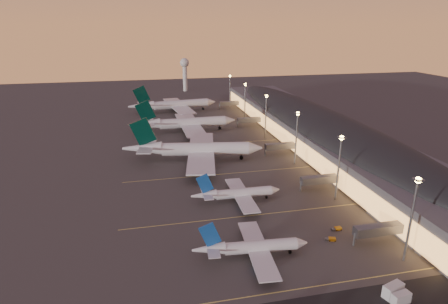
# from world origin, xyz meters

# --- Properties ---
(ground) EXTENTS (700.00, 700.00, 0.00)m
(ground) POSITION_xyz_m (0.00, 0.00, 0.00)
(ground) COLOR #3C3937
(airliner_narrow_south) EXTENTS (34.17, 30.60, 12.20)m
(airliner_narrow_south) POSITION_xyz_m (-6.47, -28.73, 3.15)
(airliner_narrow_south) COLOR silver
(airliner_narrow_south) RESTS_ON ground
(airliner_narrow_north) EXTENTS (34.62, 30.81, 12.41)m
(airliner_narrow_north) POSITION_xyz_m (-1.64, 7.16, 3.21)
(airliner_narrow_north) COLOR silver
(airliner_narrow_north) RESTS_ON ground
(airliner_wide_near) EXTENTS (68.88, 63.53, 22.09)m
(airliner_wide_near) POSITION_xyz_m (-11.05, 56.13, 5.69)
(airliner_wide_near) COLOR silver
(airliner_wide_near) RESTS_ON ground
(airliner_wide_mid) EXTENTS (66.33, 60.25, 21.27)m
(airliner_wide_mid) POSITION_xyz_m (-9.42, 109.05, 5.48)
(airliner_wide_mid) COLOR silver
(airliner_wide_mid) RESTS_ON ground
(airliner_wide_far) EXTENTS (67.94, 62.38, 21.74)m
(airliner_wide_far) POSITION_xyz_m (-10.62, 166.27, 5.60)
(airliner_wide_far) COLOR silver
(airliner_wide_far) RESTS_ON ground
(terminal_building) EXTENTS (56.35, 255.00, 17.46)m
(terminal_building) POSITION_xyz_m (61.84, 72.47, 8.78)
(terminal_building) COLOR #505055
(terminal_building) RESTS_ON ground
(light_masts) EXTENTS (2.20, 217.20, 25.90)m
(light_masts) POSITION_xyz_m (36.00, 65.00, 17.55)
(light_masts) COLOR slate
(light_masts) RESTS_ON ground
(radar_tower) EXTENTS (9.00, 9.00, 32.50)m
(radar_tower) POSITION_xyz_m (10.00, 260.00, 21.87)
(radar_tower) COLOR silver
(radar_tower) RESTS_ON ground
(lane_markings) EXTENTS (90.00, 180.36, 0.00)m
(lane_markings) POSITION_xyz_m (0.00, 40.00, 0.01)
(lane_markings) COLOR #D8C659
(lane_markings) RESTS_ON ground
(baggage_tug_a) EXTENTS (3.52, 2.27, 0.98)m
(baggage_tug_a) POSITION_xyz_m (20.47, -25.97, 0.45)
(baggage_tug_a) COLOR orange
(baggage_tug_a) RESTS_ON ground
(baggage_tug_b) EXTENTS (3.41, 1.62, 1.00)m
(baggage_tug_b) POSITION_xyz_m (25.42, -20.63, 0.45)
(baggage_tug_b) COLOR orange
(baggage_tug_b) RESTS_ON ground
(catering_truck_a) EXTENTS (6.42, 3.95, 3.38)m
(catering_truck_a) POSITION_xyz_m (23.60, -52.39, 1.58)
(catering_truck_a) COLOR silver
(catering_truck_a) RESTS_ON ground
(catering_truck_b) EXTENTS (5.45, 2.79, 2.92)m
(catering_truck_b) POSITION_xyz_m (23.79, -55.15, 1.37)
(catering_truck_b) COLOR silver
(catering_truck_b) RESTS_ON ground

